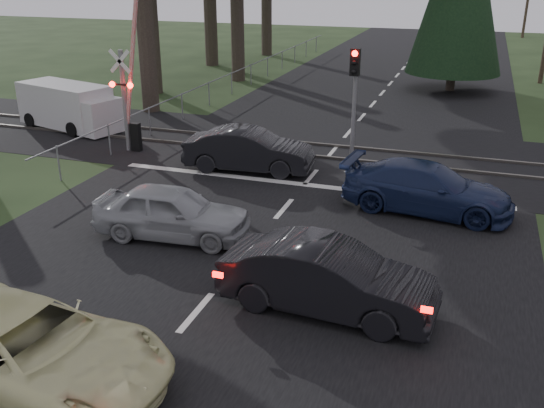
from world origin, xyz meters
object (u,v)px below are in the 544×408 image
at_px(traffic_signal_center, 354,87).
at_px(white_van, 71,107).
at_px(dark_hatchback, 328,278).
at_px(blue_sedan, 427,188).
at_px(crossing_signal, 130,98).
at_px(silver_car, 172,212).
at_px(dark_car_far, 249,150).
at_px(cream_coupe, 25,348).

bearing_deg(traffic_signal_center, white_van, 174.61).
height_order(dark_hatchback, blue_sedan, dark_hatchback).
bearing_deg(crossing_signal, dark_hatchback, -41.85).
bearing_deg(silver_car, dark_car_far, -3.99).
distance_m(crossing_signal, traffic_signal_center, 8.36).
bearing_deg(dark_car_far, cream_coupe, 177.12).
relative_size(dark_hatchback, white_van, 0.86).
bearing_deg(blue_sedan, silver_car, 128.63).
bearing_deg(white_van, dark_car_far, -1.27).
distance_m(crossing_signal, white_van, 4.84).
distance_m(cream_coupe, white_van, 17.78).
height_order(traffic_signal_center, silver_car, traffic_signal_center).
bearing_deg(dark_car_far, blue_sedan, -111.84).
bearing_deg(crossing_signal, cream_coupe, -66.42).
distance_m(crossing_signal, cream_coupe, 13.99).
relative_size(traffic_signal_center, dark_car_far, 0.92).
height_order(blue_sedan, white_van, white_van).
distance_m(cream_coupe, dark_hatchback, 5.81).
xyz_separation_m(crossing_signal, cream_coupe, (5.57, -12.77, -1.34)).
xyz_separation_m(silver_car, dark_car_far, (-0.06, 5.79, 0.03)).
bearing_deg(cream_coupe, dark_hatchback, -41.21).
distance_m(traffic_signal_center, white_van, 12.70).
bearing_deg(dark_hatchback, silver_car, 68.71).
xyz_separation_m(blue_sedan, white_van, (-15.46, 4.67, 0.26)).
xyz_separation_m(traffic_signal_center, cream_coupe, (-2.70, -13.66, -2.08)).
xyz_separation_m(crossing_signal, dark_hatchback, (9.81, -8.79, -1.32)).
distance_m(blue_sedan, dark_car_far, 6.45).
bearing_deg(cream_coupe, dark_car_far, 8.14).
bearing_deg(cream_coupe, crossing_signal, 29.17).
bearing_deg(dark_car_far, dark_hatchback, -154.65).
distance_m(crossing_signal, blue_sedan, 11.60).
bearing_deg(cream_coupe, white_van, 39.05).
bearing_deg(dark_car_far, traffic_signal_center, -68.21).
bearing_deg(cream_coupe, traffic_signal_center, -5.60).
relative_size(traffic_signal_center, cream_coupe, 0.79).
height_order(traffic_signal_center, dark_car_far, traffic_signal_center).
distance_m(traffic_signal_center, silver_car, 8.37).
xyz_separation_m(traffic_signal_center, blue_sedan, (2.95, -3.49, -2.10)).
xyz_separation_m(silver_car, blue_sedan, (6.13, 3.96, 0.01)).
xyz_separation_m(dark_hatchback, white_van, (-14.04, 10.86, 0.24)).
bearing_deg(traffic_signal_center, dark_car_far, -152.79).
distance_m(crossing_signal, silver_car, 8.42).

